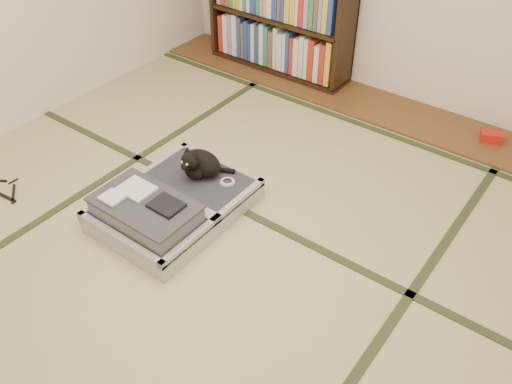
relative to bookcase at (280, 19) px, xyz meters
The scene contains 8 objects.
floor 2.34m from the bookcase, 64.32° to the right, with size 4.50×4.50×0.00m, color tan.
wood_strip 1.09m from the bookcase, ahead, with size 4.00×0.50×0.02m, color brown.
red_item 1.91m from the bookcase, ahead, with size 0.15×0.09×0.07m, color red.
tatami_borders 1.92m from the bookcase, 57.72° to the right, with size 4.00×4.50×0.01m.
bookcase is the anchor object (origin of this frame).
suitcase 2.09m from the bookcase, 73.03° to the right, with size 0.67×0.89×0.26m.
cat 1.79m from the bookcase, 70.77° to the right, with size 0.30×0.30×0.24m.
cable_coil 1.83m from the bookcase, 64.95° to the right, with size 0.09×0.09×0.02m.
Camera 1 is at (1.45, -1.53, 2.16)m, focal length 38.00 mm.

